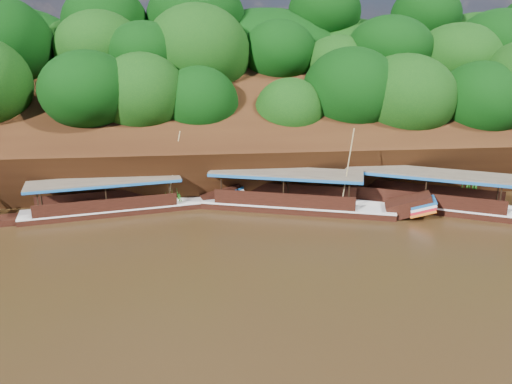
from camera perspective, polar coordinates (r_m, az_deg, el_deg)
ground at (r=25.89m, az=5.68°, el=-7.37°), size 160.00×160.00×0.00m
riverbank at (r=46.90m, az=-0.09°, el=6.04°), size 120.00×30.06×19.40m
boat_0 at (r=34.61m, az=21.45°, el=-1.22°), size 14.75×9.18×6.58m
boat_1 at (r=32.66m, az=6.08°, el=-1.15°), size 14.73×6.59×6.15m
boat_2 at (r=33.40m, az=-14.16°, el=-1.30°), size 14.30×4.61×5.47m
reeds at (r=34.12m, az=-2.38°, el=0.24°), size 48.24×2.50×2.30m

